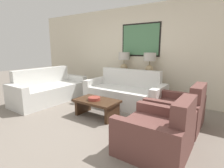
{
  "coord_description": "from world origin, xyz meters",
  "views": [
    {
      "loc": [
        2.24,
        -2.19,
        1.47
      ],
      "look_at": [
        -0.03,
        1.1,
        0.65
      ],
      "focal_mm": 28.0,
      "sensor_mm": 36.0,
      "label": 1
    }
  ],
  "objects_px": {
    "table_lamp_right": "(150,61)",
    "coffee_table": "(97,105)",
    "table_lamp_left": "(124,60)",
    "couch_by_back_wall": "(125,93)",
    "armchair_near_camera": "(157,133)",
    "couch_by_side": "(50,90)",
    "decorative_bowl": "(94,99)",
    "console_table": "(136,86)",
    "armchair_near_back_wall": "(177,112)"
  },
  "relations": [
    {
      "from": "table_lamp_right",
      "to": "coffee_table",
      "type": "height_order",
      "value": "table_lamp_right"
    },
    {
      "from": "table_lamp_left",
      "to": "coffee_table",
      "type": "xyz_separation_m",
      "value": [
        0.31,
        -1.66,
        -0.87
      ]
    },
    {
      "from": "coffee_table",
      "to": "couch_by_back_wall",
      "type": "bearing_deg",
      "value": 85.12
    },
    {
      "from": "armchair_near_camera",
      "to": "couch_by_side",
      "type": "bearing_deg",
      "value": 168.84
    },
    {
      "from": "decorative_bowl",
      "to": "console_table",
      "type": "bearing_deg",
      "value": 85.97
    },
    {
      "from": "coffee_table",
      "to": "armchair_near_back_wall",
      "type": "height_order",
      "value": "armchair_near_back_wall"
    },
    {
      "from": "table_lamp_left",
      "to": "couch_by_back_wall",
      "type": "relative_size",
      "value": 0.27
    },
    {
      "from": "console_table",
      "to": "table_lamp_right",
      "type": "bearing_deg",
      "value": 0.0
    },
    {
      "from": "couch_by_back_wall",
      "to": "decorative_bowl",
      "type": "bearing_deg",
      "value": -96.35
    },
    {
      "from": "armchair_near_camera",
      "to": "decorative_bowl",
      "type": "bearing_deg",
      "value": 162.87
    },
    {
      "from": "couch_by_side",
      "to": "armchair_near_camera",
      "type": "distance_m",
      "value": 3.44
    },
    {
      "from": "couch_by_back_wall",
      "to": "coffee_table",
      "type": "height_order",
      "value": "couch_by_back_wall"
    },
    {
      "from": "table_lamp_right",
      "to": "coffee_table",
      "type": "bearing_deg",
      "value": -106.38
    },
    {
      "from": "console_table",
      "to": "couch_by_side",
      "type": "height_order",
      "value": "couch_by_side"
    },
    {
      "from": "table_lamp_left",
      "to": "decorative_bowl",
      "type": "relative_size",
      "value": 2.16
    },
    {
      "from": "console_table",
      "to": "coffee_table",
      "type": "height_order",
      "value": "console_table"
    },
    {
      "from": "console_table",
      "to": "table_lamp_left",
      "type": "xyz_separation_m",
      "value": [
        -0.4,
        0.0,
        0.75
      ]
    },
    {
      "from": "table_lamp_right",
      "to": "armchair_near_back_wall",
      "type": "relative_size",
      "value": 0.59
    },
    {
      "from": "couch_by_back_wall",
      "to": "coffee_table",
      "type": "distance_m",
      "value": 1.04
    },
    {
      "from": "couch_by_back_wall",
      "to": "coffee_table",
      "type": "relative_size",
      "value": 2.18
    },
    {
      "from": "table_lamp_left",
      "to": "armchair_near_camera",
      "type": "relative_size",
      "value": 0.59
    },
    {
      "from": "console_table",
      "to": "table_lamp_left",
      "type": "bearing_deg",
      "value": 180.0
    },
    {
      "from": "armchair_near_camera",
      "to": "console_table",
      "type": "bearing_deg",
      "value": 123.83
    },
    {
      "from": "table_lamp_right",
      "to": "armchair_near_back_wall",
      "type": "bearing_deg",
      "value": -46.44
    },
    {
      "from": "couch_by_back_wall",
      "to": "decorative_bowl",
      "type": "height_order",
      "value": "couch_by_back_wall"
    },
    {
      "from": "console_table",
      "to": "table_lamp_left",
      "type": "height_order",
      "value": "table_lamp_left"
    },
    {
      "from": "table_lamp_left",
      "to": "couch_by_side",
      "type": "relative_size",
      "value": 0.27
    },
    {
      "from": "armchair_near_back_wall",
      "to": "armchair_near_camera",
      "type": "xyz_separation_m",
      "value": [
        0.0,
        -1.07,
        0.0
      ]
    },
    {
      "from": "console_table",
      "to": "coffee_table",
      "type": "relative_size",
      "value": 1.33
    },
    {
      "from": "table_lamp_left",
      "to": "couch_by_side",
      "type": "height_order",
      "value": "table_lamp_left"
    },
    {
      "from": "table_lamp_left",
      "to": "table_lamp_right",
      "type": "distance_m",
      "value": 0.8
    },
    {
      "from": "table_lamp_left",
      "to": "decorative_bowl",
      "type": "xyz_separation_m",
      "value": [
        0.28,
        -1.7,
        -0.73
      ]
    },
    {
      "from": "coffee_table",
      "to": "table_lamp_right",
      "type": "bearing_deg",
      "value": 73.62
    },
    {
      "from": "couch_by_side",
      "to": "coffee_table",
      "type": "xyz_separation_m",
      "value": [
        1.82,
        -0.13,
        -0.04
      ]
    },
    {
      "from": "couch_by_side",
      "to": "armchair_near_camera",
      "type": "relative_size",
      "value": 2.16
    },
    {
      "from": "decorative_bowl",
      "to": "table_lamp_left",
      "type": "bearing_deg",
      "value": 99.32
    },
    {
      "from": "coffee_table",
      "to": "decorative_bowl",
      "type": "xyz_separation_m",
      "value": [
        -0.03,
        -0.04,
        0.14
      ]
    },
    {
      "from": "table_lamp_left",
      "to": "armchair_near_camera",
      "type": "bearing_deg",
      "value": -49.56
    },
    {
      "from": "decorative_bowl",
      "to": "armchair_near_back_wall",
      "type": "relative_size",
      "value": 0.27
    },
    {
      "from": "decorative_bowl",
      "to": "armchair_near_back_wall",
      "type": "xyz_separation_m",
      "value": [
        1.59,
        0.58,
        -0.13
      ]
    },
    {
      "from": "console_table",
      "to": "couch_by_back_wall",
      "type": "height_order",
      "value": "couch_by_back_wall"
    },
    {
      "from": "coffee_table",
      "to": "armchair_near_back_wall",
      "type": "relative_size",
      "value": 0.99
    },
    {
      "from": "coffee_table",
      "to": "decorative_bowl",
      "type": "relative_size",
      "value": 3.64
    },
    {
      "from": "table_lamp_left",
      "to": "decorative_bowl",
      "type": "height_order",
      "value": "table_lamp_left"
    },
    {
      "from": "table_lamp_left",
      "to": "couch_by_side",
      "type": "bearing_deg",
      "value": -134.67
    },
    {
      "from": "coffee_table",
      "to": "armchair_near_camera",
      "type": "distance_m",
      "value": 1.65
    },
    {
      "from": "console_table",
      "to": "decorative_bowl",
      "type": "distance_m",
      "value": 1.71
    },
    {
      "from": "table_lamp_left",
      "to": "armchair_near_camera",
      "type": "height_order",
      "value": "table_lamp_left"
    },
    {
      "from": "decorative_bowl",
      "to": "armchair_near_camera",
      "type": "relative_size",
      "value": 0.27
    },
    {
      "from": "couch_by_side",
      "to": "decorative_bowl",
      "type": "distance_m",
      "value": 1.8
    }
  ]
}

